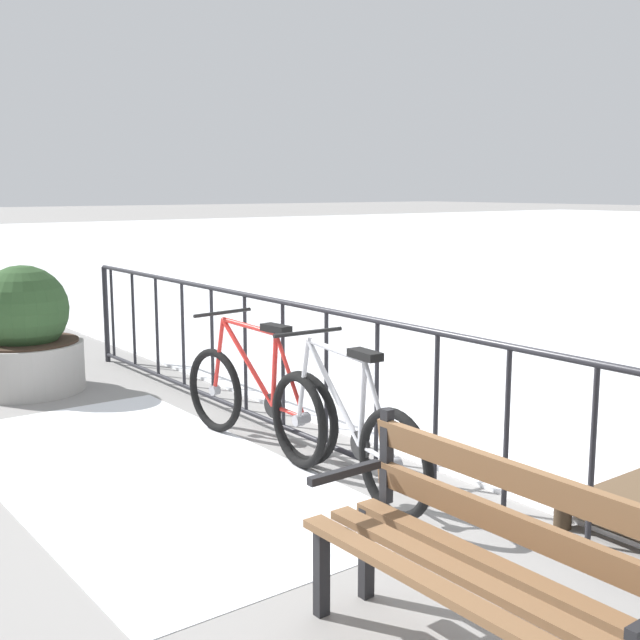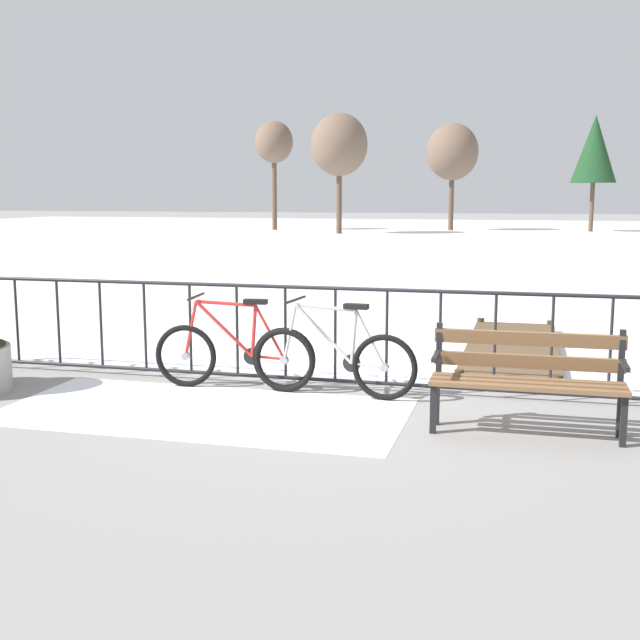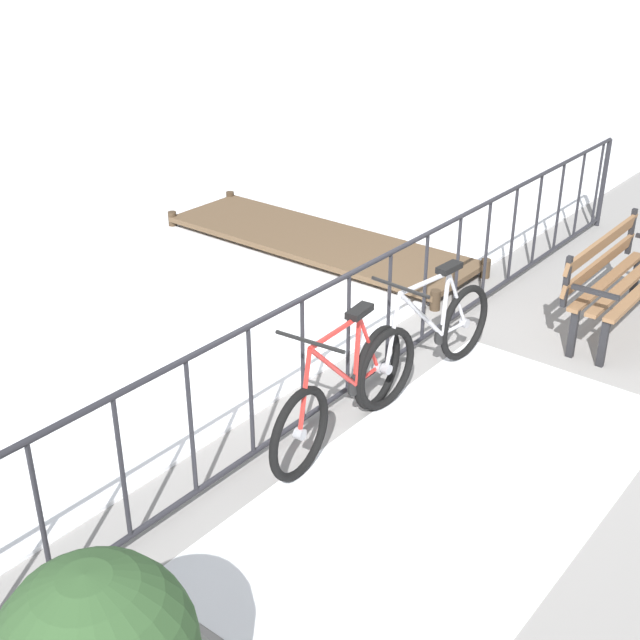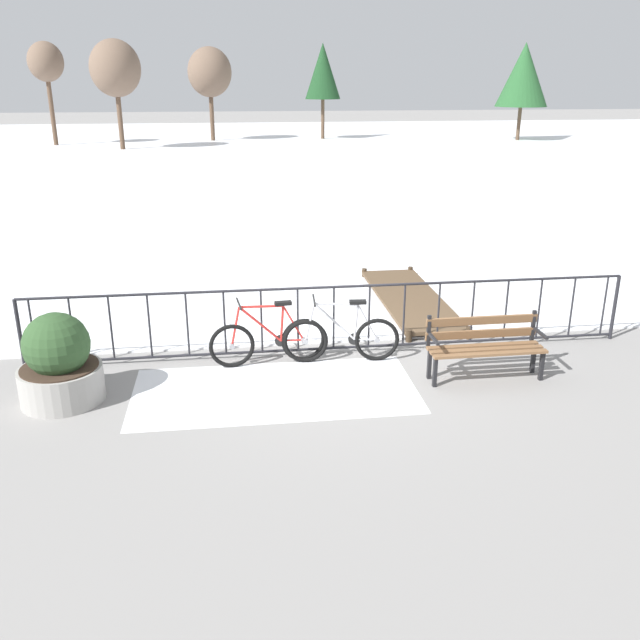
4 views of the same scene
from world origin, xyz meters
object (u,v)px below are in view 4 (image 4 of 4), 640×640
(bicycle_near_railing, at_px, (268,340))
(bicycle_second, at_px, (342,338))
(park_bench, at_px, (484,342))
(planter_with_shrub, at_px, (59,364))

(bicycle_near_railing, distance_m, bicycle_second, 1.07)
(bicycle_near_railing, bearing_deg, park_bench, -15.70)
(bicycle_second, relative_size, planter_with_shrub, 1.43)
(bicycle_second, xyz_separation_m, park_bench, (1.87, -0.78, 0.14))
(planter_with_shrub, bearing_deg, bicycle_near_railing, 16.99)
(planter_with_shrub, bearing_deg, park_bench, 0.04)
(bicycle_near_railing, height_order, planter_with_shrub, planter_with_shrub)
(planter_with_shrub, bearing_deg, bicycle_second, 11.65)
(bicycle_near_railing, bearing_deg, bicycle_second, -2.63)
(park_bench, relative_size, planter_with_shrub, 1.34)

